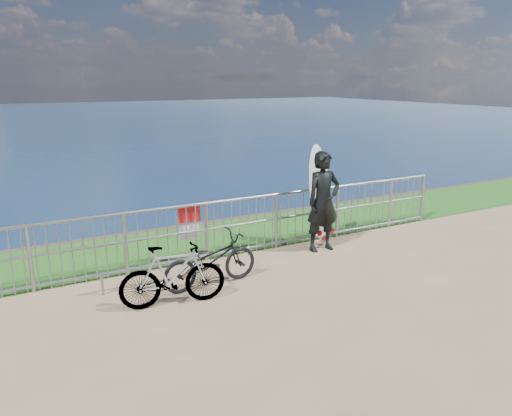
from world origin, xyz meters
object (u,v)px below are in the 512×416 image
surfer (323,202)px  surfboard (321,199)px  bicycle_far (173,275)px  bicycle_near (210,260)px

surfer → surfboard: size_ratio=0.96×
bicycle_far → surfboard: bearing=-60.1°
surfer → bicycle_far: size_ratio=1.24×
surfer → bicycle_near: size_ratio=1.18×
surfboard → bicycle_near: surfboard is taller
bicycle_near → bicycle_far: (-0.78, -0.40, 0.04)m
surfboard → bicycle_far: (-3.63, -1.35, -0.46)m
bicycle_near → surfboard: bearing=-75.9°
surfer → surfboard: 0.43m
surfer → bicycle_near: (-2.65, -0.58, -0.54)m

